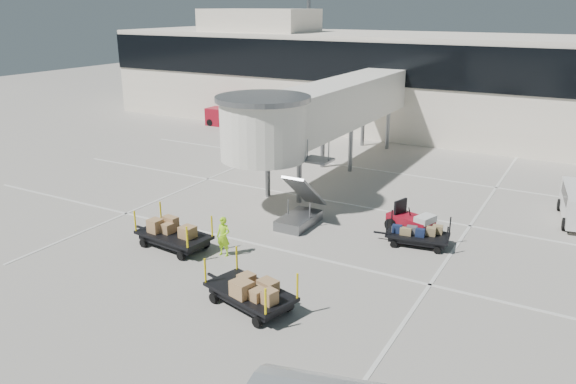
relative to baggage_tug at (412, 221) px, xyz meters
name	(u,v)px	position (x,y,z in m)	size (l,w,h in m)	color
ground	(271,271)	(-3.68, -6.88, -0.52)	(140.00, 140.00, 0.00)	#B0A99D
lane_markings	(348,202)	(-4.35, 2.45, -0.51)	(40.00, 30.00, 0.02)	silver
terminal	(453,84)	(-4.04, 23.06, 3.58)	(64.00, 12.11, 15.20)	#F0E4CF
jet_bridge	(319,111)	(-7.66, 5.38, 3.76)	(5.70, 20.40, 6.03)	white
baggage_tug	(412,221)	(0.00, 0.00, 0.00)	(2.41, 1.96, 1.44)	maroon
suitcase_cart	(418,236)	(0.77, -1.44, -0.05)	(3.44, 1.77, 1.32)	black
box_cart_near	(251,293)	(-2.78, -9.73, 0.07)	(4.20, 2.48, 1.61)	black
box_cart_far	(174,236)	(-8.57, -7.05, 0.08)	(4.22, 2.02, 1.63)	black
ground_worker	(223,236)	(-6.24, -6.56, 0.35)	(0.64, 0.42, 1.75)	#93D816
belt_loader	(228,118)	(-21.92, 16.05, 0.25)	(4.22, 1.72, 2.03)	maroon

